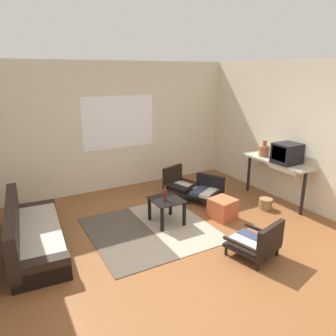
% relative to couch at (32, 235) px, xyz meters
% --- Properties ---
extents(ground_plane, '(7.80, 7.80, 0.00)m').
position_rel_couch_xyz_m(ground_plane, '(2.07, -1.20, -0.22)').
color(ground_plane, brown).
extents(far_wall_with_window, '(5.60, 0.13, 2.70)m').
position_rel_couch_xyz_m(far_wall_with_window, '(2.07, 1.86, 1.13)').
color(far_wall_with_window, beige).
rests_on(far_wall_with_window, ground).
extents(side_wall_right, '(0.12, 6.60, 2.70)m').
position_rel_couch_xyz_m(side_wall_right, '(4.73, -0.90, 1.13)').
color(side_wall_right, beige).
rests_on(side_wall_right, ground).
extents(area_rug, '(1.91, 1.91, 0.01)m').
position_rel_couch_xyz_m(area_rug, '(1.75, -0.34, -0.22)').
color(area_rug, '#4C4238').
rests_on(area_rug, ground).
extents(couch, '(0.85, 2.06, 0.72)m').
position_rel_couch_xyz_m(couch, '(0.00, 0.00, 0.00)').
color(couch, black).
rests_on(couch, ground).
extents(coffee_table, '(0.50, 0.55, 0.44)m').
position_rel_couch_xyz_m(coffee_table, '(2.10, -0.25, 0.12)').
color(coffee_table, black).
rests_on(coffee_table, ground).
extents(armchair_by_window, '(0.71, 0.75, 0.60)m').
position_rel_couch_xyz_m(armchair_by_window, '(2.93, 0.72, 0.03)').
color(armchair_by_window, black).
rests_on(armchair_by_window, ground).
extents(armchair_striped_foreground, '(0.72, 0.72, 0.56)m').
position_rel_couch_xyz_m(armchair_striped_foreground, '(2.70, -1.77, 0.02)').
color(armchair_striped_foreground, black).
rests_on(armchair_striped_foreground, ground).
extents(armchair_corner, '(0.77, 0.79, 0.51)m').
position_rel_couch_xyz_m(armchair_corner, '(3.23, 0.17, 0.03)').
color(armchair_corner, black).
rests_on(armchair_corner, ground).
extents(ottoman_orange, '(0.47, 0.47, 0.36)m').
position_rel_couch_xyz_m(ottoman_orange, '(3.05, -0.57, -0.04)').
color(ottoman_orange, '#BC5633').
rests_on(ottoman_orange, ground).
extents(console_shelf, '(0.41, 1.50, 0.86)m').
position_rel_couch_xyz_m(console_shelf, '(4.39, -0.46, 0.54)').
color(console_shelf, '#B2AD9E').
rests_on(console_shelf, ground).
extents(crt_television, '(0.45, 0.41, 0.37)m').
position_rel_couch_xyz_m(crt_television, '(4.38, -0.70, 0.83)').
color(crt_television, black).
rests_on(crt_television, console_shelf).
extents(clay_vase, '(0.20, 0.20, 0.33)m').
position_rel_couch_xyz_m(clay_vase, '(4.39, -0.14, 0.76)').
color(clay_vase, '#935B38').
rests_on(clay_vase, console_shelf).
extents(glass_bottle, '(0.06, 0.06, 0.26)m').
position_rel_couch_xyz_m(glass_bottle, '(2.05, -0.28, 0.32)').
color(glass_bottle, '#5B2319').
rests_on(glass_bottle, coffee_table).
extents(wicker_basket, '(0.25, 0.25, 0.21)m').
position_rel_couch_xyz_m(wicker_basket, '(4.00, -0.66, -0.12)').
color(wicker_basket, olive).
rests_on(wicker_basket, ground).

